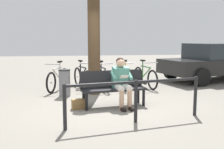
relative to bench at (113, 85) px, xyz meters
The scene contains 13 objects.
ground_plane 0.55m from the bench, 35.20° to the left, with size 40.00×40.00×0.00m, color slate.
bench is the anchor object (origin of this frame).
person_reading 0.28m from the bench, 144.28° to the left, with size 0.53×0.81×1.20m.
handbag 0.97m from the bench, 13.88° to the left, with size 0.30×0.14×0.24m, color olive.
tree_trunk 1.97m from the bench, 77.78° to the right, with size 0.36×0.36×3.42m, color #4C3823.
litter_bin 1.79m from the bench, 47.30° to the right, with size 0.34×0.34×0.77m.
bicycle_green 2.73m from the bench, 122.75° to the right, with size 0.53×1.65×0.94m.
bicycle_orange 2.48m from the bench, 109.05° to the right, with size 0.51×1.66×0.94m.
bicycle_black 2.22m from the bench, 90.10° to the right, with size 0.48×1.67×0.94m.
bicycle_blue 2.57m from the bench, 75.37° to the right, with size 0.63×1.62×0.94m.
bicycle_red 2.66m from the bench, 57.20° to the right, with size 0.70×1.59×0.94m.
railing_fence 1.41m from the bench, 99.81° to the left, with size 2.83×0.59×0.85m.
parked_car 5.77m from the bench, 143.90° to the right, with size 4.51×2.77×1.47m.
Camera 1 is at (0.83, 6.24, 1.65)m, focal length 42.46 mm.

